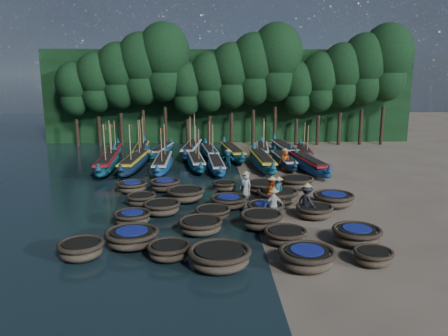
{
  "coord_description": "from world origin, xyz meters",
  "views": [
    {
      "loc": [
        -2.38,
        -25.76,
        7.38
      ],
      "look_at": [
        -1.33,
        2.51,
        1.3
      ],
      "focal_mm": 35.0,
      "sensor_mm": 36.0,
      "label": 1
    }
  ],
  "objects_px": {
    "coracle_24": "(296,182)",
    "long_boat_2": "(135,162)",
    "coracle_18": "(278,196)",
    "coracle_4": "(373,256)",
    "fisherman_1": "(278,190)",
    "long_boat_7": "(284,161)",
    "long_boat_4": "(196,161)",
    "fisherman_0": "(246,184)",
    "long_boat_1": "(107,163)",
    "fisherman_4": "(274,204)",
    "coracle_0": "(81,249)",
    "long_boat_14": "(232,152)",
    "coracle_23": "(264,187)",
    "long_boat_3": "(162,163)",
    "coracle_1": "(169,250)",
    "coracle_10": "(132,217)",
    "fisherman_3": "(307,201)",
    "fisherman_2": "(272,192)",
    "coracle_16": "(185,194)",
    "long_boat_9": "(113,152)",
    "coracle_21": "(165,185)",
    "long_boat_13": "(210,152)",
    "long_boat_8": "(308,164)",
    "long_boat_17": "(304,152)",
    "coracle_9": "(357,235)",
    "long_boat_16": "(284,149)",
    "coracle_12": "(213,213)",
    "coracle_22": "(224,186)",
    "coracle_7": "(261,220)",
    "long_boat_11": "(162,151)",
    "long_boat_15": "(262,150)",
    "coracle_13": "(266,209)",
    "fisherman_5": "(228,159)",
    "coracle_2": "(220,257)",
    "long_boat_6": "(262,161)",
    "coracle_8": "(286,235)",
    "coracle_20": "(132,187)",
    "fisherman_6": "(285,159)",
    "coracle_6": "(200,225)",
    "long_boat_12": "(192,149)",
    "long_boat_5": "(216,165)",
    "coracle_3": "(307,258)",
    "coracle_17": "(229,201)",
    "coracle_5": "(132,237)",
    "coracle_14": "(314,211)",
    "coracle_19": "(333,199)",
    "long_boat_10": "(141,151)"
  },
  "relations": [
    {
      "from": "long_boat_11",
      "to": "fisherman_1",
      "type": "height_order",
      "value": "fisherman_1"
    },
    {
      "from": "fisherman_4",
      "to": "long_boat_1",
      "type": "bearing_deg",
      "value": -57.63
    },
    {
      "from": "long_boat_1",
      "to": "fisherman_4",
      "type": "height_order",
      "value": "long_boat_1"
    },
    {
      "from": "coracle_10",
      "to": "fisherman_3",
      "type": "height_order",
      "value": "fisherman_3"
    },
    {
      "from": "coracle_14",
      "to": "coracle_23",
      "type": "height_order",
      "value": "coracle_23"
    },
    {
      "from": "coracle_18",
      "to": "long_boat_2",
      "type": "distance_m",
      "value": 13.75
    },
    {
      "from": "coracle_5",
      "to": "coracle_6",
      "type": "distance_m",
      "value": 3.32
    },
    {
      "from": "coracle_4",
      "to": "fisherman_1",
      "type": "xyz_separation_m",
      "value": [
        -2.44,
        8.26,
        0.54
      ]
    },
    {
      "from": "long_boat_6",
      "to": "long_boat_16",
      "type": "height_order",
      "value": "long_boat_16"
    },
    {
      "from": "coracle_16",
      "to": "long_boat_9",
      "type": "height_order",
      "value": "long_boat_9"
    },
    {
      "from": "long_boat_7",
      "to": "long_boat_12",
      "type": "relative_size",
      "value": 0.83
    },
    {
      "from": "coracle_3",
      "to": "coracle_17",
      "type": "xyz_separation_m",
      "value": [
        -2.64,
        7.96,
        -0.08
      ]
    },
    {
      "from": "coracle_18",
      "to": "coracle_20",
      "type": "height_order",
      "value": "coracle_18"
    },
    {
      "from": "coracle_1",
      "to": "coracle_18",
      "type": "height_order",
      "value": "coracle_18"
    },
    {
      "from": "coracle_9",
      "to": "coracle_16",
      "type": "height_order",
      "value": "coracle_16"
    },
    {
      "from": "coracle_24",
      "to": "long_boat_2",
      "type": "distance_m",
      "value": 13.17
    },
    {
      "from": "coracle_18",
      "to": "fisherman_2",
      "type": "relative_size",
      "value": 1.26
    },
    {
      "from": "coracle_8",
      "to": "long_boat_13",
      "type": "height_order",
      "value": "long_boat_13"
    },
    {
      "from": "coracle_23",
      "to": "long_boat_3",
      "type": "height_order",
      "value": "long_boat_3"
    },
    {
      "from": "coracle_23",
      "to": "long_boat_15",
      "type": "height_order",
      "value": "long_boat_15"
    },
    {
      "from": "coracle_4",
      "to": "long_boat_16",
      "type": "distance_m",
      "value": 23.62
    },
    {
      "from": "coracle_9",
      "to": "coracle_13",
      "type": "relative_size",
      "value": 1.01
    },
    {
      "from": "long_boat_2",
      "to": "long_boat_7",
      "type": "xyz_separation_m",
      "value": [
        11.95,
        0.84,
        -0.11
      ]
    },
    {
      "from": "coracle_16",
      "to": "long_boat_5",
      "type": "height_order",
      "value": "long_boat_5"
    },
    {
      "from": "coracle_2",
      "to": "coracle_5",
      "type": "relative_size",
      "value": 1.02
    },
    {
      "from": "long_boat_17",
      "to": "fisherman_3",
      "type": "height_order",
      "value": "long_boat_17"
    },
    {
      "from": "coracle_7",
      "to": "long_boat_11",
      "type": "distance_m",
      "value": 20.81
    },
    {
      "from": "coracle_1",
      "to": "fisherman_4",
      "type": "xyz_separation_m",
      "value": [
        4.95,
        4.64,
        0.5
      ]
    },
    {
      "from": "coracle_2",
      "to": "coracle_10",
      "type": "height_order",
      "value": "coracle_2"
    },
    {
      "from": "coracle_10",
      "to": "long_boat_6",
      "type": "xyz_separation_m",
      "value": [
        8.12,
        13.15,
        0.21
      ]
    },
    {
      "from": "long_boat_8",
      "to": "long_boat_17",
      "type": "bearing_deg",
      "value": 72.46
    },
    {
      "from": "coracle_8",
      "to": "coracle_21",
      "type": "bearing_deg",
      "value": 124.25
    },
    {
      "from": "coracle_12",
      "to": "coracle_22",
      "type": "height_order",
      "value": "coracle_12"
    },
    {
      "from": "coracle_21",
      "to": "fisherman_6",
      "type": "xyz_separation_m",
      "value": [
        8.77,
        5.77,
        0.48
      ]
    },
    {
      "from": "coracle_12",
      "to": "coracle_21",
      "type": "bearing_deg",
      "value": 117.83
    },
    {
      "from": "coracle_4",
      "to": "coracle_13",
      "type": "xyz_separation_m",
      "value": [
        -3.42,
        6.31,
        0.03
      ]
    },
    {
      "from": "fisherman_0",
      "to": "fisherman_4",
      "type": "relative_size",
      "value": 0.96
    },
    {
      "from": "coracle_0",
      "to": "long_boat_14",
      "type": "xyz_separation_m",
      "value": [
        7.35,
        21.55,
        0.15
      ]
    },
    {
      "from": "long_boat_4",
      "to": "fisherman_0",
      "type": "distance_m",
      "value": 9.41
    },
    {
      "from": "coracle_2",
      "to": "coracle_4",
      "type": "bearing_deg",
      "value": 0.64
    },
    {
      "from": "coracle_9",
      "to": "fisherman_5",
      "type": "relative_size",
      "value": 1.42
    },
    {
      "from": "coracle_21",
      "to": "long_boat_13",
      "type": "distance_m",
      "value": 12.01
    },
    {
      "from": "long_boat_9",
      "to": "fisherman_6",
      "type": "height_order",
      "value": "long_boat_9"
    },
    {
      "from": "coracle_16",
      "to": "coracle_22",
      "type": "bearing_deg",
      "value": 43.98
    },
    {
      "from": "coracle_22",
      "to": "fisherman_3",
      "type": "height_order",
      "value": "fisherman_3"
    },
    {
      "from": "coracle_9",
      "to": "coracle_19",
      "type": "xyz_separation_m",
      "value": [
        0.59,
        5.68,
        -0.02
      ]
    },
    {
      "from": "coracle_6",
      "to": "fisherman_0",
      "type": "distance_m",
      "value": 6.68
    },
    {
      "from": "long_boat_5",
      "to": "long_boat_10",
      "type": "height_order",
      "value": "long_boat_10"
    },
    {
      "from": "coracle_3",
      "to": "long_boat_7",
      "type": "bearing_deg",
      "value": 82.88
    },
    {
      "from": "coracle_7",
      "to": "fisherman_1",
      "type": "relative_size",
      "value": 1.43
    }
  ]
}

